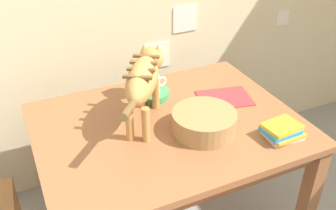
% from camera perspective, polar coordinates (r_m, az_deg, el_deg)
% --- Properties ---
extents(dining_table, '(1.23, 0.94, 0.74)m').
position_cam_1_polar(dining_table, '(1.87, -0.00, -4.91)').
color(dining_table, '#965C37').
rests_on(dining_table, ground_plane).
extents(cat, '(0.40, 0.59, 0.31)m').
position_cam_1_polar(cat, '(1.75, -3.57, 4.15)').
color(cat, '#C68C49').
rests_on(cat, dining_table).
extents(saucer_bowl, '(0.18, 0.18, 0.03)m').
position_cam_1_polar(saucer_bowl, '(2.02, -2.37, 1.65)').
color(saucer_bowl, '#409856').
rests_on(saucer_bowl, dining_table).
extents(coffee_mug, '(0.13, 0.09, 0.08)m').
position_cam_1_polar(coffee_mug, '(1.99, -2.31, 3.12)').
color(coffee_mug, white).
rests_on(coffee_mug, saucer_bowl).
extents(magazine, '(0.31, 0.25, 0.01)m').
position_cam_1_polar(magazine, '(2.03, 8.40, 1.03)').
color(magazine, red).
rests_on(magazine, dining_table).
extents(book_stack, '(0.18, 0.14, 0.07)m').
position_cam_1_polar(book_stack, '(1.78, 16.60, -3.73)').
color(book_stack, silver).
rests_on(book_stack, dining_table).
extents(wicker_basket, '(0.29, 0.29, 0.10)m').
position_cam_1_polar(wicker_basket, '(1.74, 5.36, -2.49)').
color(wicker_basket, '#A77D49').
rests_on(wicker_basket, dining_table).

